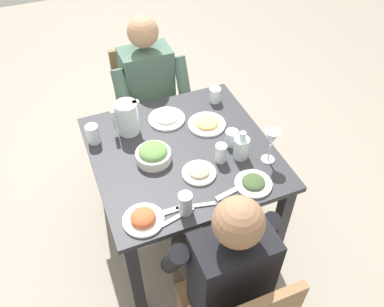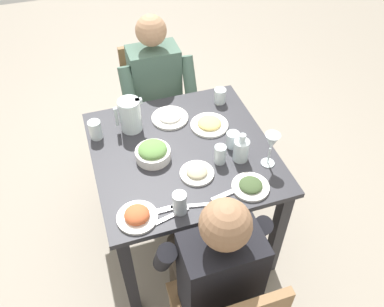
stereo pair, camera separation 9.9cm
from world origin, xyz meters
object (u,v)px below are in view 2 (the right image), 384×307
at_px(plate_dolmas, 251,186).
at_px(water_glass_near_left, 220,154).
at_px(plate_fries, 209,124).
at_px(oil_carafe, 241,151).
at_px(water_glass_far_left, 220,96).
at_px(wine_glass, 271,143).
at_px(water_glass_by_pitcher, 180,203).
at_px(diner_far, 212,265).
at_px(salad_bowl, 153,152).
at_px(chair_near, 153,98).
at_px(water_glass_center, 95,130).
at_px(plate_rice_curry, 137,216).
at_px(water_pitcher, 130,115).
at_px(diner_near, 159,98).
at_px(plate_beans, 197,172).
at_px(water_glass_near_right, 233,140).
at_px(dining_table, 183,165).
at_px(plate_yoghurt, 170,117).

distance_m(plate_dolmas, water_glass_near_left, 0.23).
relative_size(plate_fries, oil_carafe, 1.29).
height_order(water_glass_far_left, wine_glass, wine_glass).
relative_size(water_glass_by_pitcher, wine_glass, 0.58).
xyz_separation_m(diner_far, oil_carafe, (-0.32, -0.47, 0.17)).
relative_size(salad_bowl, water_glass_far_left, 2.02).
xyz_separation_m(salad_bowl, water_glass_far_left, (-0.50, -0.34, 0.00)).
height_order(chair_near, water_glass_center, chair_near).
bearing_deg(plate_rice_curry, diner_far, 134.57).
height_order(chair_near, water_pitcher, water_pitcher).
bearing_deg(plate_fries, diner_near, -70.95).
relative_size(water_pitcher, plate_beans, 1.11).
bearing_deg(chair_near, salad_bowl, 77.12).
distance_m(water_glass_near_left, water_glass_near_right, 0.14).
relative_size(plate_rice_curry, plate_dolmas, 1.02).
distance_m(dining_table, salad_bowl, 0.23).
xyz_separation_m(water_pitcher, water_glass_near_left, (-0.37, 0.39, -0.04)).
bearing_deg(plate_beans, salad_bowl, -45.02).
xyz_separation_m(salad_bowl, plate_fries, (-0.36, -0.15, -0.03)).
height_order(dining_table, water_glass_center, water_glass_center).
xyz_separation_m(water_glass_far_left, water_glass_center, (0.75, 0.08, 0.01)).
distance_m(dining_table, plate_dolmas, 0.45).
bearing_deg(plate_beans, water_glass_near_right, -150.53).
distance_m(salad_bowl, plate_fries, 0.39).
bearing_deg(diner_near, water_glass_near_right, 108.77).
xyz_separation_m(plate_rice_curry, plate_dolmas, (-0.56, -0.01, -0.01)).
relative_size(plate_fries, water_glass_by_pitcher, 1.87).
relative_size(plate_fries, plate_yoghurt, 1.01).
distance_m(chair_near, water_glass_center, 0.80).
relative_size(plate_dolmas, water_glass_center, 1.71).
xyz_separation_m(diner_near, plate_dolmas, (-0.20, 0.98, 0.13)).
distance_m(water_glass_near_left, wine_glass, 0.26).
distance_m(plate_beans, wine_glass, 0.39).
relative_size(diner_near, water_glass_near_right, 13.46).
distance_m(plate_fries, plate_yoghurt, 0.23).
height_order(plate_rice_curry, water_glass_by_pitcher, water_glass_by_pitcher).
bearing_deg(water_glass_near_right, plate_fries, -71.98).
relative_size(dining_table, water_glass_by_pitcher, 8.21).
height_order(salad_bowl, water_glass_far_left, salad_bowl).
height_order(plate_fries, wine_glass, wine_glass).
height_order(chair_near, diner_far, diner_far).
bearing_deg(salad_bowl, plate_rice_curry, 65.05).
xyz_separation_m(water_glass_near_right, water_glass_by_pitcher, (0.39, 0.33, 0.01)).
bearing_deg(plate_rice_curry, salad_bowl, -114.95).
relative_size(water_pitcher, water_glass_center, 1.78).
xyz_separation_m(diner_far, water_pitcher, (0.16, -0.88, 0.21)).
bearing_deg(diner_near, water_pitcher, 56.37).
xyz_separation_m(plate_yoghurt, water_glass_near_left, (-0.15, 0.41, 0.04)).
xyz_separation_m(plate_rice_curry, plate_fries, (-0.52, -0.50, -0.00)).
bearing_deg(plate_yoghurt, water_glass_center, 3.36).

